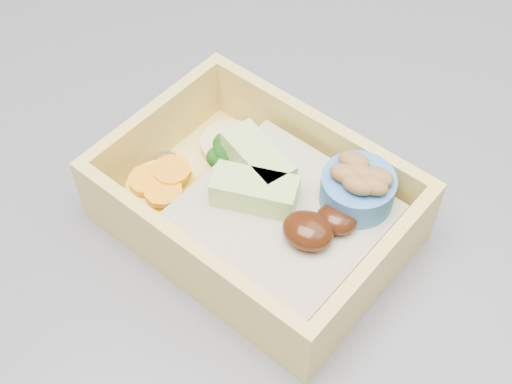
% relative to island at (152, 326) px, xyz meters
% --- Properties ---
extents(island, '(1.24, 0.84, 0.92)m').
position_rel_island_xyz_m(island, '(0.00, 0.00, 0.00)').
color(island, brown).
rests_on(island, ground).
extents(bento_box, '(0.20, 0.16, 0.06)m').
position_rel_island_xyz_m(bento_box, '(0.20, -0.09, 0.48)').
color(bento_box, '#DDC05B').
rests_on(bento_box, island).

